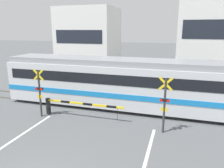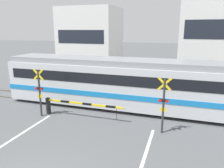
{
  "view_description": "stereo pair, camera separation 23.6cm",
  "coord_description": "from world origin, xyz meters",
  "px_view_note": "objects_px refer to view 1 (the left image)",
  "views": [
    {
      "loc": [
        4.11,
        -4.46,
        5.13
      ],
      "look_at": [
        0.0,
        8.88,
        1.6
      ],
      "focal_mm": 35.0,
      "sensor_mm": 36.0,
      "label": 1
    },
    {
      "loc": [
        4.34,
        -4.38,
        5.13
      ],
      "look_at": [
        0.0,
        8.88,
        1.6
      ],
      "focal_mm": 35.0,
      "sensor_mm": 36.0,
      "label": 2
    }
  ],
  "objects_px": {
    "crossing_signal_left": "(40,91)",
    "crossing_barrier_far": "(147,88)",
    "pedestrian": "(112,77)",
    "crossing_barrier_near": "(69,105)",
    "commuter_train": "(155,84)",
    "crossing_signal_right": "(165,103)"
  },
  "relations": [
    {
      "from": "commuter_train",
      "to": "pedestrian",
      "type": "xyz_separation_m",
      "value": [
        -4.32,
        4.75,
        -0.76
      ]
    },
    {
      "from": "crossing_barrier_near",
      "to": "crossing_barrier_far",
      "type": "distance_m",
      "value": 6.36
    },
    {
      "from": "crossing_signal_left",
      "to": "pedestrian",
      "type": "relative_size",
      "value": 1.7
    },
    {
      "from": "pedestrian",
      "to": "crossing_barrier_far",
      "type": "bearing_deg",
      "value": -32.95
    },
    {
      "from": "commuter_train",
      "to": "crossing_barrier_near",
      "type": "xyz_separation_m",
      "value": [
        -4.74,
        -2.53,
        -1.0
      ]
    },
    {
      "from": "crossing_signal_left",
      "to": "pedestrian",
      "type": "height_order",
      "value": "crossing_signal_left"
    },
    {
      "from": "crossing_barrier_far",
      "to": "crossing_signal_left",
      "type": "relative_size",
      "value": 1.69
    },
    {
      "from": "crossing_signal_left",
      "to": "crossing_barrier_near",
      "type": "bearing_deg",
      "value": 15.47
    },
    {
      "from": "crossing_barrier_near",
      "to": "crossing_barrier_far",
      "type": "xyz_separation_m",
      "value": [
        3.85,
        5.06,
        0.0
      ]
    },
    {
      "from": "crossing_barrier_near",
      "to": "crossing_barrier_far",
      "type": "bearing_deg",
      "value": 52.72
    },
    {
      "from": "crossing_signal_right",
      "to": "pedestrian",
      "type": "bearing_deg",
      "value": 123.34
    },
    {
      "from": "crossing_barrier_near",
      "to": "crossing_signal_left",
      "type": "bearing_deg",
      "value": -164.53
    },
    {
      "from": "crossing_signal_right",
      "to": "pedestrian",
      "type": "xyz_separation_m",
      "value": [
        -5.1,
        7.75,
        -0.61
      ]
    },
    {
      "from": "crossing_signal_left",
      "to": "crossing_barrier_far",
      "type": "bearing_deg",
      "value": 45.03
    },
    {
      "from": "crossing_barrier_near",
      "to": "crossing_signal_left",
      "type": "height_order",
      "value": "crossing_signal_left"
    },
    {
      "from": "commuter_train",
      "to": "crossing_signal_left",
      "type": "distance_m",
      "value": 7.07
    },
    {
      "from": "crossing_signal_left",
      "to": "pedestrian",
      "type": "bearing_deg",
      "value": 74.97
    },
    {
      "from": "crossing_barrier_near",
      "to": "pedestrian",
      "type": "height_order",
      "value": "pedestrian"
    },
    {
      "from": "crossing_barrier_far",
      "to": "crossing_signal_left",
      "type": "xyz_separation_m",
      "value": [
        -5.51,
        -5.52,
        0.85
      ]
    },
    {
      "from": "commuter_train",
      "to": "crossing_signal_left",
      "type": "xyz_separation_m",
      "value": [
        -6.4,
        -2.99,
        -0.15
      ]
    },
    {
      "from": "crossing_barrier_far",
      "to": "crossing_signal_left",
      "type": "bearing_deg",
      "value": -134.97
    },
    {
      "from": "commuter_train",
      "to": "pedestrian",
      "type": "distance_m",
      "value": 6.47
    }
  ]
}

